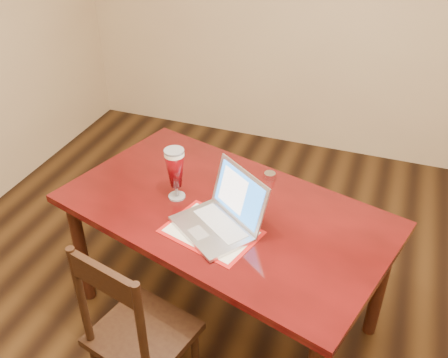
% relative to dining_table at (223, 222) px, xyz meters
% --- Properties ---
extents(room_shell, '(4.51, 5.01, 2.71)m').
position_rel_dining_table_xyz_m(room_shell, '(0.28, -0.45, 1.09)').
color(room_shell, tan).
rests_on(room_shell, ground).
extents(dining_table, '(1.78, 1.30, 1.02)m').
position_rel_dining_table_xyz_m(dining_table, '(0.00, 0.00, 0.00)').
color(dining_table, '#520B0B').
rests_on(dining_table, ground).
extents(dining_chair, '(0.49, 0.47, 0.96)m').
position_rel_dining_table_xyz_m(dining_chair, '(-0.18, -0.61, -0.22)').
color(dining_chair, black).
rests_on(dining_chair, ground).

